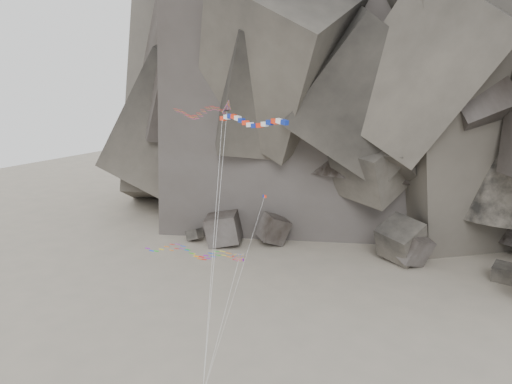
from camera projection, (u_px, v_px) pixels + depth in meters
The scene contains 7 objects.
ground at pixel (209, 346), 59.81m from camera, with size 260.00×260.00×0.00m, color gray.
headland at pixel (382, 27), 110.03m from camera, with size 110.00×70.00×84.00m, color #565046, non-canonical shape.
boulder_field at pixel (376, 253), 84.36m from camera, with size 67.42×15.42×8.45m.
delta_kite at pixel (197, 112), 58.14m from camera, with size 13.62×14.14×27.68m.
banner_kite at pixel (250, 123), 48.52m from camera, with size 9.64×10.24×26.35m.
parafoil_kite at pixel (188, 251), 60.01m from camera, with size 16.47×11.71×10.50m.
pennant_kite at pixel (251, 241), 54.49m from camera, with size 0.99×14.22×16.93m.
Camera 1 is at (30.92, -44.66, 31.62)m, focal length 35.00 mm.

